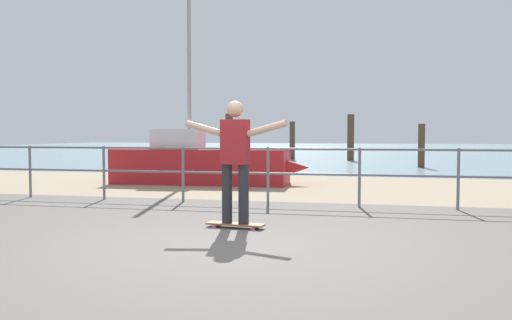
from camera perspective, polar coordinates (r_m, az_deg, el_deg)
The scene contains 11 objects.
ground_plane at distance 5.22m, azimuth -6.36°, elevation -11.59°, with size 24.00×10.00×0.04m, color #605B56.
beach_strip at distance 12.94m, azimuth 5.32°, elevation -2.89°, with size 24.00×6.00×0.04m, color tan.
sea_surface at distance 40.83m, azimuth 10.40°, elevation 1.02°, with size 72.00×50.00×0.04m, color #75939E.
railing_fence at distance 10.03m, azimuth -7.79°, elevation -0.58°, with size 12.96×0.05×1.05m.
sailboat at distance 13.62m, azimuth -5.22°, elevation -0.41°, with size 5.00×1.61×4.98m.
skateboard at distance 7.28m, azimuth -2.22°, elevation -6.87°, with size 0.82×0.29×0.08m.
skateboarder at distance 7.18m, azimuth -2.23°, elevation 0.61°, with size 1.45×0.25×1.65m.
groyne_post_0 at distance 25.30m, azimuth -2.88°, elevation 2.45°, with size 0.36×0.36×2.21m, color #513826.
groyne_post_1 at distance 25.99m, azimuth 3.89°, elevation 2.07°, with size 0.26×0.26×1.86m, color #513826.
groyne_post_2 at distance 25.33m, azimuth 10.06°, elevation 2.37°, with size 0.32×0.32×2.17m, color #513826.
groyne_post_3 at distance 20.78m, azimuth 17.22°, elevation 1.44°, with size 0.25×0.25×1.64m, color #513826.
Camera 1 is at (1.66, -5.77, 1.30)m, focal length 37.53 mm.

